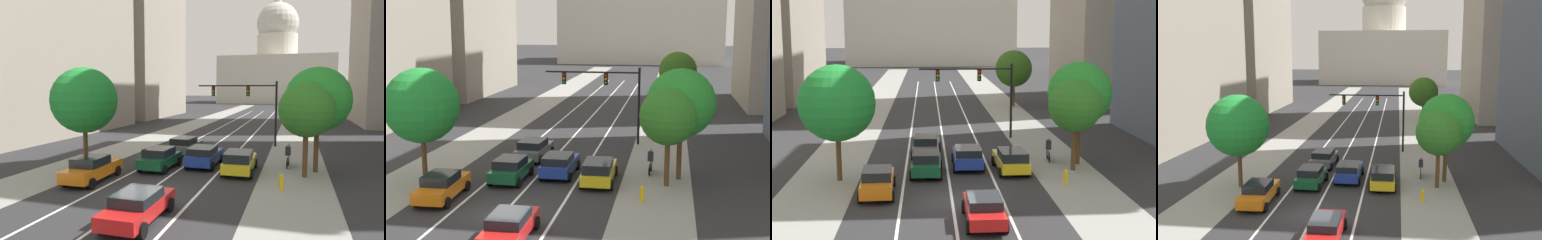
{
  "view_description": "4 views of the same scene",
  "coord_description": "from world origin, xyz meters",
  "views": [
    {
      "loc": [
        7.73,
        -16.2,
        5.7
      ],
      "look_at": [
        -2.17,
        16.35,
        2.55
      ],
      "focal_mm": 32.13,
      "sensor_mm": 36.0,
      "label": 1
    },
    {
      "loc": [
        8.56,
        -25.57,
        9.76
      ],
      "look_at": [
        1.95,
        11.49,
        3.08
      ],
      "focal_mm": 49.97,
      "sensor_mm": 36.0,
      "label": 2
    },
    {
      "loc": [
        -1.33,
        -29.5,
        9.38
      ],
      "look_at": [
        1.12,
        7.35,
        3.34
      ],
      "focal_mm": 52.93,
      "sensor_mm": 36.0,
      "label": 3
    },
    {
      "loc": [
        5.19,
        -24.05,
        10.23
      ],
      "look_at": [
        -0.06,
        20.68,
        2.85
      ],
      "focal_mm": 37.94,
      "sensor_mm": 36.0,
      "label": 4
    }
  ],
  "objects": [
    {
      "name": "fire_hydrant",
      "position": [
        7.05,
        3.33,
        0.46
      ],
      "size": [
        0.26,
        0.35,
        0.91
      ],
      "color": "yellow",
      "rests_on": "ground"
    },
    {
      "name": "street_tree_mid_right",
      "position": [
        9.1,
        8.26,
        4.94
      ],
      "size": [
        4.37,
        4.37,
        7.14
      ],
      "color": "#51381E",
      "rests_on": "ground"
    },
    {
      "name": "lane_stripe_right",
      "position": [
        2.78,
        25.0,
        0.01
      ],
      "size": [
        0.16,
        90.0,
        0.01
      ],
      "primitive_type": "cube",
      "color": "white",
      "rests_on": "ground"
    },
    {
      "name": "sidewalk_left",
      "position": [
        -7.74,
        35.0,
        0.01
      ],
      "size": [
        4.35,
        130.0,
        0.01
      ],
      "primitive_type": "cube",
      "color": "gray",
      "rests_on": "ground"
    },
    {
      "name": "street_tree_near_right",
      "position": [
        8.36,
        6.62,
        4.33
      ],
      "size": [
        3.51,
        3.51,
        6.1
      ],
      "color": "#51381E",
      "rests_on": "ground"
    },
    {
      "name": "ground_plane",
      "position": [
        0.0,
        40.0,
        0.0
      ],
      "size": [
        400.0,
        400.0,
        0.0
      ],
      "primitive_type": "plane",
      "color": "#2B2B2D"
    },
    {
      "name": "capitol_building",
      "position": [
        0.0,
        122.83,
        13.09
      ],
      "size": [
        41.59,
        28.4,
        39.76
      ],
      "color": "beige",
      "rests_on": "ground"
    },
    {
      "name": "cyclist",
      "position": [
        7.26,
        9.26,
        0.85
      ],
      "size": [
        0.38,
        1.7,
        1.72
      ],
      "rotation": [
        0.0,
        0.0,
        1.49
      ],
      "color": "black",
      "rests_on": "ground"
    },
    {
      "name": "car_red",
      "position": [
        1.39,
        -3.24,
        0.73
      ],
      "size": [
        1.98,
        4.49,
        1.36
      ],
      "rotation": [
        0.0,
        0.0,
        1.58
      ],
      "color": "red",
      "rests_on": "ground"
    },
    {
      "name": "car_orange",
      "position": [
        -4.17,
        1.83,
        0.79
      ],
      "size": [
        2.09,
        4.66,
        1.54
      ],
      "rotation": [
        0.0,
        0.0,
        1.6
      ],
      "color": "orange",
      "rests_on": "ground"
    },
    {
      "name": "car_green",
      "position": [
        -1.39,
        5.99,
        0.8
      ],
      "size": [
        2.1,
        4.1,
        1.53
      ],
      "rotation": [
        0.0,
        0.0,
        1.55
      ],
      "color": "#14512D",
      "rests_on": "ground"
    },
    {
      "name": "lane_stripe_center",
      "position": [
        0.0,
        25.0,
        0.01
      ],
      "size": [
        0.16,
        90.0,
        0.01
      ],
      "primitive_type": "cube",
      "color": "white",
      "rests_on": "ground"
    },
    {
      "name": "lane_stripe_left",
      "position": [
        -2.78,
        25.0,
        0.01
      ],
      "size": [
        0.16,
        90.0,
        0.01
      ],
      "primitive_type": "cube",
      "color": "white",
      "rests_on": "ground"
    },
    {
      "name": "car_gray",
      "position": [
        -1.4,
        11.71,
        0.79
      ],
      "size": [
        2.23,
        4.39,
        1.51
      ],
      "rotation": [
        0.0,
        0.0,
        1.52
      ],
      "color": "slate",
      "rests_on": "ground"
    },
    {
      "name": "car_blue",
      "position": [
        1.39,
        7.73,
        0.8
      ],
      "size": [
        2.11,
        4.33,
        1.51
      ],
      "rotation": [
        0.0,
        0.0,
        1.56
      ],
      "color": "#1E389E",
      "rests_on": "ground"
    },
    {
      "name": "office_tower_near_left",
      "position": [
        -27.03,
        19.34,
        15.63
      ],
      "size": [
        21.0,
        28.78,
        31.2
      ],
      "color": "#9E9384",
      "rests_on": "ground"
    },
    {
      "name": "street_tree_far_right",
      "position": [
        9.09,
        37.67,
        4.55
      ],
      "size": [
        4.39,
        4.39,
        6.75
      ],
      "color": "#51381E",
      "rests_on": "ground"
    },
    {
      "name": "sidewalk_right",
      "position": [
        7.74,
        35.0,
        0.01
      ],
      "size": [
        4.35,
        130.0,
        0.01
      ],
      "primitive_type": "cube",
      "color": "gray",
      "rests_on": "ground"
    },
    {
      "name": "street_tree_mid_left",
      "position": [
        -6.8,
        5.07,
        4.84
      ],
      "size": [
        4.72,
        4.72,
        7.21
      ],
      "color": "#51381E",
      "rests_on": "ground"
    },
    {
      "name": "car_yellow",
      "position": [
        4.18,
        6.49,
        0.81
      ],
      "size": [
        2.12,
        4.81,
        1.55
      ],
      "rotation": [
        0.0,
        0.0,
        1.59
      ],
      "color": "yellow",
      "rests_on": "ground"
    },
    {
      "name": "office_tower_far_left",
      "position": [
        -25.66,
        48.46,
        20.85
      ],
      "size": [
        18.17,
        22.9,
        41.62
      ],
      "color": "#9E9384",
      "rests_on": "ground"
    },
    {
      "name": "traffic_signal_mast",
      "position": [
        3.34,
        18.03,
        4.64
      ],
      "size": [
        7.92,
        0.39,
        6.39
      ],
      "color": "black",
      "rests_on": "ground"
    }
  ]
}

